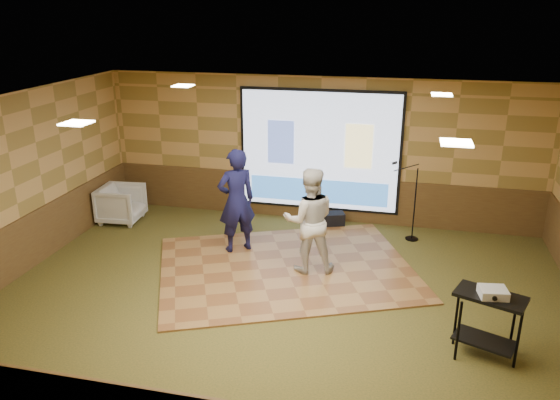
% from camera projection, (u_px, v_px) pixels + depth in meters
% --- Properties ---
extents(ground, '(9.00, 9.00, 0.00)m').
position_uv_depth(ground, '(282.00, 299.00, 8.49)').
color(ground, '#343C1B').
rests_on(ground, ground).
extents(room_shell, '(9.04, 7.04, 3.02)m').
position_uv_depth(room_shell, '(282.00, 170.00, 7.78)').
color(room_shell, tan).
rests_on(room_shell, ground).
extents(wainscot_back, '(9.00, 0.04, 0.95)m').
position_uv_depth(wainscot_back, '(318.00, 198.00, 11.52)').
color(wainscot_back, '#50331A').
rests_on(wainscot_back, ground).
extents(wainscot_left, '(0.04, 7.00, 0.95)m').
position_uv_depth(wainscot_left, '(25.00, 244.00, 9.28)').
color(wainscot_left, '#50331A').
rests_on(wainscot_left, ground).
extents(projector_screen, '(3.32, 0.06, 2.52)m').
position_uv_depth(projector_screen, '(319.00, 152.00, 11.14)').
color(projector_screen, black).
rests_on(projector_screen, room_shell).
extents(downlight_nw, '(0.32, 0.32, 0.02)m').
position_uv_depth(downlight_nw, '(183.00, 86.00, 9.60)').
color(downlight_nw, beige).
rests_on(downlight_nw, room_shell).
extents(downlight_ne, '(0.32, 0.32, 0.02)m').
position_uv_depth(downlight_ne, '(442.00, 95.00, 8.67)').
color(downlight_ne, beige).
rests_on(downlight_ne, room_shell).
extents(downlight_sw, '(0.32, 0.32, 0.02)m').
position_uv_depth(downlight_sw, '(76.00, 123.00, 6.58)').
color(downlight_sw, beige).
rests_on(downlight_sw, room_shell).
extents(downlight_se, '(0.32, 0.32, 0.02)m').
position_uv_depth(downlight_se, '(456.00, 143.00, 5.64)').
color(downlight_se, beige).
rests_on(downlight_se, room_shell).
extents(dance_floor, '(5.21, 4.68, 0.03)m').
position_uv_depth(dance_floor, '(286.00, 268.00, 9.45)').
color(dance_floor, olive).
rests_on(dance_floor, ground).
extents(player_left, '(0.84, 0.79, 1.92)m').
position_uv_depth(player_left, '(237.00, 201.00, 9.82)').
color(player_left, '#14143E').
rests_on(player_left, dance_floor).
extents(player_right, '(1.03, 0.90, 1.81)m').
position_uv_depth(player_right, '(309.00, 220.00, 9.07)').
color(player_right, beige).
rests_on(player_right, dance_floor).
extents(av_table, '(0.85, 0.45, 0.89)m').
position_uv_depth(av_table, '(488.00, 314.00, 6.92)').
color(av_table, black).
rests_on(av_table, ground).
extents(projector, '(0.37, 0.32, 0.11)m').
position_uv_depth(projector, '(493.00, 293.00, 6.77)').
color(projector, silver).
rests_on(projector, av_table).
extents(mic_stand, '(0.61, 0.25, 1.56)m').
position_uv_depth(mic_stand, '(411.00, 215.00, 10.50)').
color(mic_stand, black).
rests_on(mic_stand, ground).
extents(banquet_chair, '(0.91, 0.88, 0.77)m').
position_uv_depth(banquet_chair, '(121.00, 204.00, 11.41)').
color(banquet_chair, gray).
rests_on(banquet_chair, ground).
extents(duffel_bag, '(0.52, 0.43, 0.28)m').
position_uv_depth(duffel_bag, '(333.00, 219.00, 11.26)').
color(duffel_bag, black).
rests_on(duffel_bag, ground).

